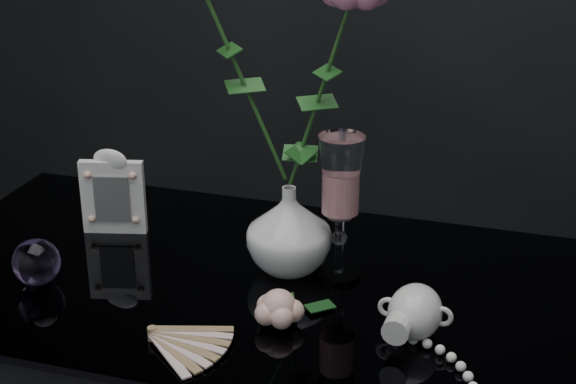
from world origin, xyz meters
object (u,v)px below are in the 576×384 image
(picture_frame, at_px, (113,191))
(pearl_jar, at_px, (415,310))
(paperweight, at_px, (36,262))
(loose_rose, at_px, (279,307))
(wine_glass, at_px, (340,208))
(vase, at_px, (289,229))

(picture_frame, distance_m, pearl_jar, 0.56)
(paperweight, distance_m, loose_rose, 0.38)
(wine_glass, xyz_separation_m, paperweight, (-0.42, -0.16, -0.08))
(vase, relative_size, paperweight, 1.91)
(vase, distance_m, pearl_jar, 0.25)
(wine_glass, distance_m, picture_frame, 0.40)
(pearl_jar, bearing_deg, paperweight, -175.26)
(vase, height_order, pearl_jar, vase)
(wine_glass, distance_m, paperweight, 0.46)
(wine_glass, bearing_deg, loose_rose, -105.64)
(vase, xyz_separation_m, paperweight, (-0.34, -0.15, -0.03))
(pearl_jar, bearing_deg, wine_glass, 138.64)
(vase, bearing_deg, wine_glass, 1.78)
(vase, bearing_deg, picture_frame, 172.36)
(wine_glass, distance_m, pearl_jar, 0.20)
(picture_frame, bearing_deg, paperweight, -112.16)
(vase, distance_m, picture_frame, 0.32)
(paperweight, bearing_deg, loose_rose, -0.53)
(paperweight, xyz_separation_m, loose_rose, (0.38, -0.00, -0.01))
(wine_glass, bearing_deg, pearl_jar, -43.50)
(picture_frame, distance_m, paperweight, 0.20)
(picture_frame, xyz_separation_m, paperweight, (-0.03, -0.20, -0.04))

